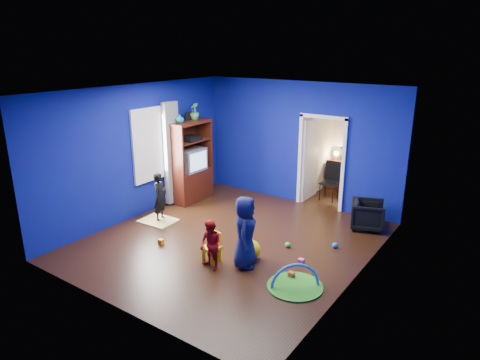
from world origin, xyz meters
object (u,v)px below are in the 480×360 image
Objects in this scene: child_navy at (245,232)px; toddler_red at (211,245)px; armchair at (368,215)px; play_mat at (295,286)px; kid_chair at (211,249)px; tv_armoire at (190,161)px; vase at (180,118)px; child_black at (160,197)px; folding_chair at (330,182)px; crt_tv at (191,160)px; study_desk at (344,176)px; hopper_ball at (250,250)px.

toddler_red is (-0.41, -0.43, -0.19)m from child_navy.
armchair reaches higher than play_mat.
play_mat is (1.61, 0.10, -0.24)m from kid_chair.
vase is at bearing -90.00° from tv_armoire.
toddler_red is (-1.61, -3.20, 0.14)m from armchair.
armchair is at bearing 77.03° from toddler_red.
toddler_red is at bearing 133.09° from armchair.
vase reaches higher than play_mat.
child_navy reaches higher than child_black.
folding_chair is (-1.22, 4.07, 0.45)m from play_mat.
child_black is 1.17× the size of folding_chair.
child_black is 0.85× the size of child_navy.
child_navy is 3.60m from crt_tv.
child_black is 1.50m from tv_armoire.
study_desk is at bearing 101.20° from toddler_red.
toddler_red is 1.27× the size of crt_tv.
child_black is 2.65m from hopper_ball.
vase is at bearing 154.08° from toddler_red.
kid_chair is 4.20m from folding_chair.
child_navy is 1.38× the size of folding_chair.
armchair is 3.47m from kid_chair.
folding_chair is (-1.37, 1.18, 0.16)m from armchair.
child_black is 2.73m from child_navy.
child_black is 2.28m from kid_chair.
tv_armoire reaches higher than child_navy.
vase reaches higher than armchair.
crt_tv is at bearing 148.70° from hopper_ball.
vase is (-2.58, 2.14, 1.62)m from toddler_red.
child_black is 0.55× the size of tv_armoire.
vase reaches higher than hopper_ball.
folding_chair is (2.82, 1.93, -0.52)m from tv_armoire.
crt_tv is at bearing -145.22° from folding_chair.
child_navy is at bearing -29.82° from vase.
armchair is 0.72× the size of folding_chair.
folding_chair is (0.39, 4.17, 0.21)m from kid_chair.
child_navy is 0.65× the size of tv_armoire.
folding_chair is (2.82, 2.23, -1.60)m from vase.
toddler_red is at bearing -39.66° from vase.
kid_chair is 0.57× the size of study_desk.
armchair is at bearing -57.28° from study_desk.
armchair is 0.52× the size of child_navy.
folding_chair is (0.24, 4.37, 0.02)m from toddler_red.
folding_chair is at bearing 93.73° from kid_chair.
vase is 1.09m from crt_tv.
armchair is 4.31m from tv_armoire.
kid_chair is at bearing -43.12° from crt_tv.
vase is 0.56× the size of hopper_ball.
kid_chair is at bearing -176.27° from play_mat.
play_mat is at bearing 25.56° from toddler_red.
crt_tv is 3.50m from hopper_ball.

